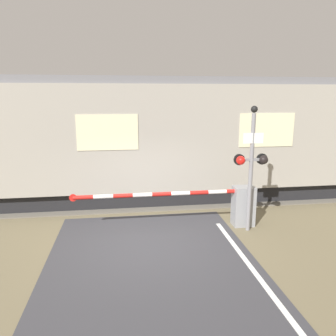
# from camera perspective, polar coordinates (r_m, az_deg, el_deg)

# --- Properties ---
(ground_plane) EXTENTS (80.00, 80.00, 0.00)m
(ground_plane) POSITION_cam_1_polar(r_m,az_deg,el_deg) (8.59, -3.44, -13.01)
(ground_plane) COLOR #6B6047
(track_bed) EXTENTS (36.00, 3.20, 0.13)m
(track_bed) POSITION_cam_1_polar(r_m,az_deg,el_deg) (12.23, -4.94, -5.04)
(track_bed) COLOR #666056
(track_bed) RESTS_ON ground_plane
(train) EXTENTS (18.82, 2.84, 4.30)m
(train) POSITION_cam_1_polar(r_m,az_deg,el_deg) (11.76, -10.14, 4.96)
(train) COLOR black
(train) RESTS_ON ground_plane
(crossing_barrier) EXTENTS (5.16, 0.44, 1.16)m
(crossing_barrier) POSITION_cam_1_polar(r_m,az_deg,el_deg) (9.61, 10.87, -6.18)
(crossing_barrier) COLOR gray
(crossing_barrier) RESTS_ON ground_plane
(signal_post) EXTENTS (0.94, 0.26, 3.44)m
(signal_post) POSITION_cam_1_polar(r_m,az_deg,el_deg) (9.06, 14.34, 1.03)
(signal_post) COLOR gray
(signal_post) RESTS_ON ground_plane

